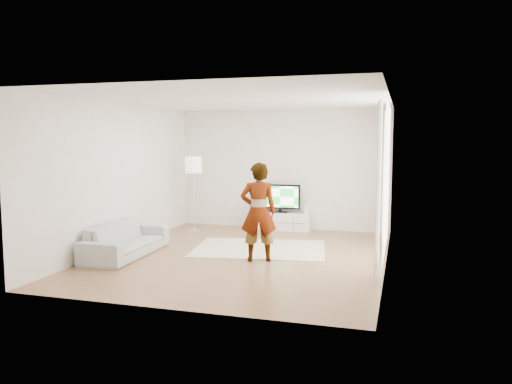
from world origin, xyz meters
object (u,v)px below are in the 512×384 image
(rug, at_px, (260,248))
(floor_lamp, at_px, (193,168))
(television, at_px, (280,197))
(sofa, at_px, (126,239))
(media_console, at_px, (280,221))
(player, at_px, (258,212))

(rug, height_order, floor_lamp, floor_lamp)
(television, bearing_deg, floor_lamp, -158.88)
(rug, relative_size, sofa, 1.23)
(media_console, height_order, television, television)
(sofa, bearing_deg, rug, -62.90)
(television, height_order, sofa, television)
(player, distance_m, floor_lamp, 3.31)
(television, relative_size, rug, 0.38)
(media_console, bearing_deg, floor_lamp, -159.62)
(sofa, bearing_deg, player, -85.78)
(rug, bearing_deg, sofa, -150.55)
(media_console, bearing_deg, television, 90.00)
(rug, xyz_separation_m, sofa, (-2.18, -1.23, 0.29))
(sofa, relative_size, floor_lamp, 1.18)
(player, height_order, floor_lamp, player)
(media_console, bearing_deg, sofa, -121.68)
(floor_lamp, bearing_deg, rug, -35.44)
(player, distance_m, sofa, 2.51)
(media_console, relative_size, player, 0.85)
(rug, distance_m, floor_lamp, 2.84)
(floor_lamp, bearing_deg, player, -46.60)
(television, distance_m, rug, 2.27)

